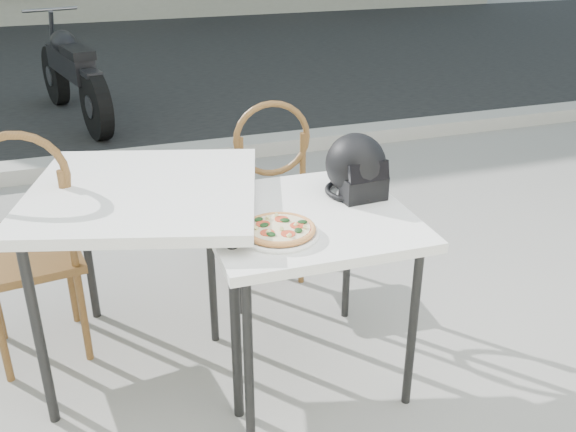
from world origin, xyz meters
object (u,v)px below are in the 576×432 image
object	(u,v)px
plate	(279,234)
pizza	(279,229)
cafe_table_side	(144,205)
cafe_table_main	(306,228)
cafe_chair_main	(268,182)
helmet	(356,168)
motorcycle	(72,75)
cafe_chair_side	(26,238)

from	to	relation	value
plate	pizza	world-z (taller)	pizza
pizza	cafe_table_side	world-z (taller)	cafe_table_side
plate	cafe_table_side	bearing A→B (deg)	135.45
cafe_table_side	cafe_table_main	bearing A→B (deg)	-24.39
cafe_chair_main	helmet	bearing A→B (deg)	108.90
helmet	cafe_chair_main	bearing A→B (deg)	100.63
cafe_chair_main	cafe_table_main	bearing A→B (deg)	88.31
plate	motorcycle	world-z (taller)	motorcycle
plate	pizza	distance (m)	0.02
cafe_chair_side	motorcycle	xyz separation A→B (m)	(0.29, 3.85, -0.17)
cafe_table_main	plate	size ratio (longest dim) A/B	2.09
cafe_table_side	cafe_chair_main	bearing A→B (deg)	37.66
pizza	helmet	size ratio (longest dim) A/B	1.24
plate	motorcycle	distance (m)	4.51
plate	cafe_chair_main	distance (m)	1.01
pizza	cafe_table_side	distance (m)	0.61
pizza	cafe_table_side	size ratio (longest dim) A/B	0.31
plate	pizza	xyz separation A→B (m)	(0.00, 0.00, 0.02)
cafe_table_main	cafe_table_side	bearing A→B (deg)	155.61
cafe_table_main	helmet	xyz separation A→B (m)	(0.26, 0.11, 0.18)
pizza	cafe_chair_side	xyz separation A→B (m)	(-0.91, 0.60, -0.18)
plate	cafe_table_side	xyz separation A→B (m)	(-0.43, 0.42, -0.00)
pizza	cafe_chair_main	size ratio (longest dim) A/B	0.33
plate	motorcycle	size ratio (longest dim) A/B	0.20
cafe_table_main	motorcycle	distance (m)	4.38
cafe_chair_side	motorcycle	bearing A→B (deg)	-101.71
pizza	cafe_chair_side	bearing A→B (deg)	146.37
cafe_chair_main	cafe_table_side	xyz separation A→B (m)	(-0.68, -0.53, 0.20)
cafe_chair_main	motorcycle	world-z (taller)	cafe_chair_main
cafe_table_main	cafe_chair_side	bearing A→B (deg)	157.26
pizza	cafe_chair_side	distance (m)	1.10
cafe_chair_main	cafe_table_side	size ratio (longest dim) A/B	0.93
pizza	cafe_table_side	xyz separation A→B (m)	(-0.43, 0.42, -0.02)
cafe_chair_side	plate	bearing A→B (deg)	139.00
cafe_table_side	cafe_chair_side	xyz separation A→B (m)	(-0.48, 0.18, -0.16)
pizza	motorcycle	world-z (taller)	motorcycle
pizza	cafe_table_side	bearing A→B (deg)	135.47
helmet	cafe_table_side	distance (m)	0.88
cafe_table_main	motorcycle	bearing A→B (deg)	100.22
motorcycle	pizza	bearing A→B (deg)	-95.40
cafe_chair_main	motorcycle	distance (m)	3.61
cafe_table_side	motorcycle	size ratio (longest dim) A/B	0.55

